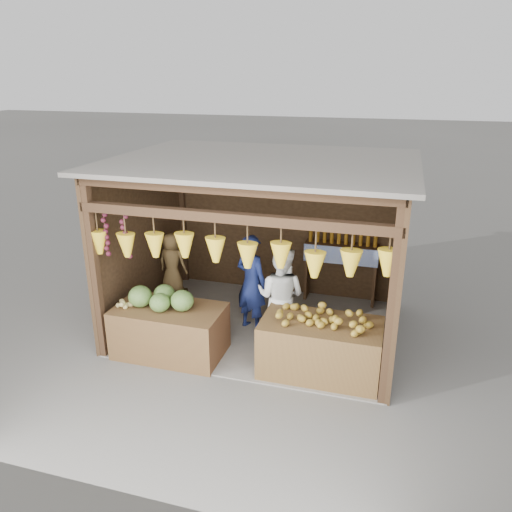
{
  "coord_description": "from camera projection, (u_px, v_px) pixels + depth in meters",
  "views": [
    {
      "loc": [
        1.89,
        -6.8,
        3.81
      ],
      "look_at": [
        -0.07,
        -0.1,
        1.24
      ],
      "focal_mm": 35.0,
      "sensor_mm": 36.0,
      "label": 1
    }
  ],
  "objects": [
    {
      "name": "stall_structure",
      "position": [
        259.0,
        228.0,
        7.33
      ],
      "size": [
        4.3,
        3.3,
        2.66
      ],
      "color": "slate",
      "rests_on": "ground"
    },
    {
      "name": "stool",
      "position": [
        175.0,
        300.0,
        8.51
      ],
      "size": [
        0.35,
        0.35,
        0.33
      ],
      "primitive_type": "cube",
      "color": "black",
      "rests_on": "ground"
    },
    {
      "name": "back_shelf",
      "position": [
        341.0,
        255.0,
        8.52
      ],
      "size": [
        1.25,
        0.32,
        1.32
      ],
      "color": "#382314",
      "rests_on": "ground"
    },
    {
      "name": "counter_right",
      "position": [
        320.0,
        348.0,
        6.6
      ],
      "size": [
        1.57,
        0.85,
        0.76
      ],
      "primitive_type": "cube",
      "color": "#4E341A",
      "rests_on": "ground"
    },
    {
      "name": "woman_standing",
      "position": [
        281.0,
        296.0,
        7.23
      ],
      "size": [
        0.81,
        0.67,
        1.52
      ],
      "primitive_type": "imported",
      "rotation": [
        0.0,
        0.0,
        3.0
      ],
      "color": "white",
      "rests_on": "ground"
    },
    {
      "name": "melon_pile",
      "position": [
        163.0,
        297.0,
        6.93
      ],
      "size": [
        1.0,
        0.5,
        0.32
      ],
      "primitive_type": null,
      "color": "#1E4412",
      "rests_on": "counter_left"
    },
    {
      "name": "counter_left",
      "position": [
        170.0,
        331.0,
        7.08
      ],
      "size": [
        1.53,
        0.85,
        0.72
      ],
      "primitive_type": "cube",
      "color": "#472A17",
      "rests_on": "ground"
    },
    {
      "name": "vendor_seated",
      "position": [
        172.0,
        263.0,
        8.28
      ],
      "size": [
        0.53,
        0.38,
        1.03
      ],
      "primitive_type": "imported",
      "rotation": [
        0.0,
        0.0,
        3.04
      ],
      "color": "brown",
      "rests_on": "stool"
    },
    {
      "name": "tanfruit_pile",
      "position": [
        128.0,
        301.0,
        7.02
      ],
      "size": [
        0.34,
        0.4,
        0.13
      ],
      "primitive_type": null,
      "color": "#9A8147",
      "rests_on": "counter_left"
    },
    {
      "name": "mango_pile",
      "position": [
        325.0,
        315.0,
        6.43
      ],
      "size": [
        1.4,
        0.64,
        0.22
      ],
      "primitive_type": null,
      "color": "#AE6017",
      "rests_on": "counter_right"
    },
    {
      "name": "ground",
      "position": [
        262.0,
        327.0,
        7.94
      ],
      "size": [
        80.0,
        80.0,
        0.0
      ],
      "primitive_type": "plane",
      "color": "#514F49",
      "rests_on": "ground"
    },
    {
      "name": "man_standing",
      "position": [
        252.0,
        283.0,
        7.63
      ],
      "size": [
        0.67,
        0.58,
        1.56
      ],
      "primitive_type": "imported",
      "rotation": [
        0.0,
        0.0,
        2.71
      ],
      "color": "#141D4C",
      "rests_on": "ground"
    }
  ]
}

